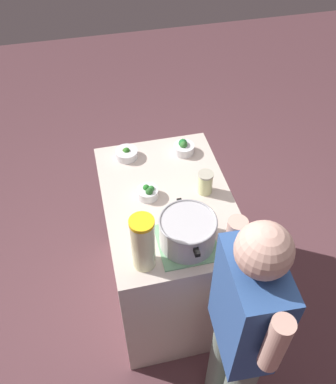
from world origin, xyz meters
The scene contains 10 objects.
ground_plane centered at (0.00, 0.00, 0.00)m, with size 8.00×8.00×0.00m, color brown.
counter_slab centered at (0.00, 0.00, 0.47)m, with size 1.02×0.71×0.94m, color beige.
dish_cloth centered at (0.32, 0.02, 0.94)m, with size 0.29×0.29×0.01m, color #79B181.
cooking_pot centered at (0.32, 0.02, 1.03)m, with size 0.35×0.28×0.17m.
lemonade_pitcher centered at (0.39, -0.21, 1.09)m, with size 0.11×0.11×0.31m.
mason_jar centered at (-0.01, 0.21, 1.00)m, with size 0.09×0.09×0.13m.
broccoli_bowl_front centered at (-0.04, -0.10, 0.97)m, with size 0.12×0.12×0.08m.
broccoli_bowl_center centered at (-0.39, -0.17, 0.96)m, with size 0.14×0.14×0.07m.
broccoli_bowl_back centered at (-0.36, 0.18, 0.97)m, with size 0.13×0.13×0.09m.
person_cook centered at (0.81, 0.13, 0.89)m, with size 0.50×0.22×1.60m.
Camera 1 is at (1.53, -0.36, 2.62)m, focal length 39.19 mm.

